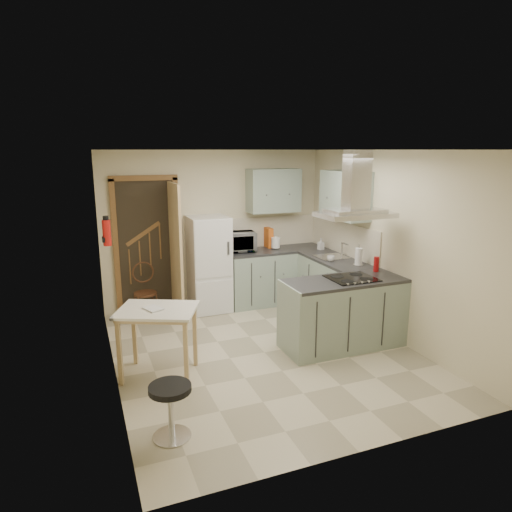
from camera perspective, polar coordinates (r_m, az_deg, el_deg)
name	(u,v)px	position (r m, az deg, el deg)	size (l,w,h in m)	color
floor	(264,352)	(5.89, 1.06, -11.95)	(4.20, 4.20, 0.00)	beige
ceiling	(265,150)	(5.34, 1.17, 13.15)	(4.20, 4.20, 0.00)	silver
back_wall	(215,229)	(7.43, -5.12, 3.41)	(3.60, 3.60, 0.00)	beige
left_wall	(108,270)	(5.09, -17.96, -1.72)	(4.20, 4.20, 0.00)	beige
right_wall	(388,245)	(6.38, 16.23, 1.32)	(4.20, 4.20, 0.00)	beige
doorway	(147,246)	(7.21, -13.44, 1.18)	(1.10, 0.12, 2.10)	brown
fridge	(209,264)	(7.19, -5.89, -1.00)	(0.60, 0.60, 1.50)	white
counter_back	(260,277)	(7.54, 0.47, -2.63)	(1.08, 0.60, 0.90)	#9EB2A0
counter_right	(325,282)	(7.31, 8.60, -3.29)	(0.60, 1.95, 0.90)	#9EB2A0
splashback	(270,231)	(7.75, 1.75, 3.12)	(1.68, 0.02, 0.50)	beige
wall_cabinet_back	(274,191)	(7.51, 2.21, 8.18)	(0.85, 0.35, 0.70)	#9EB2A0
wall_cabinet_right	(345,195)	(6.88, 11.06, 7.49)	(0.35, 0.90, 0.70)	#9EB2A0
peninsula	(343,313)	(6.02, 10.87, -7.02)	(1.55, 0.65, 0.90)	#9EB2A0
hob	(352,278)	(5.93, 11.88, -2.73)	(0.58, 0.50, 0.01)	black
extractor_hood	(355,215)	(5.76, 12.26, 5.08)	(0.90, 0.55, 0.10)	silver
sink	(332,257)	(7.05, 9.43, -0.11)	(0.45, 0.40, 0.01)	silver
fire_extinguisher	(107,233)	(5.92, -18.15, 2.77)	(0.10, 0.10, 0.32)	#B2140F
drop_leaf_table	(159,342)	(5.32, -12.06, -10.48)	(0.84, 0.63, 0.79)	tan
bentwood_chair	(145,293)	(7.10, -13.67, -4.56)	(0.34, 0.34, 0.77)	#472617
stool	(171,411)	(4.31, -10.59, -18.53)	(0.38, 0.38, 0.51)	black
microwave	(237,242)	(7.33, -2.33, 1.78)	(0.56, 0.38, 0.31)	black
kettle	(276,243)	(7.53, 2.47, 1.69)	(0.14, 0.14, 0.21)	white
cereal_box	(269,238)	(7.63, 1.59, 2.31)	(0.09, 0.22, 0.33)	#D25B18
soap_bottle	(321,244)	(7.54, 8.11, 1.48)	(0.08, 0.09, 0.18)	silver
paper_towel	(359,256)	(6.61, 12.70, -0.05)	(0.10, 0.10, 0.26)	white
cup	(331,258)	(6.78, 9.34, -0.30)	(0.11, 0.11, 0.09)	silver
red_bottle	(376,264)	(6.33, 14.81, -0.99)	(0.07, 0.07, 0.20)	red
book	(147,307)	(5.11, -13.52, -6.18)	(0.16, 0.22, 0.10)	#9B4933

